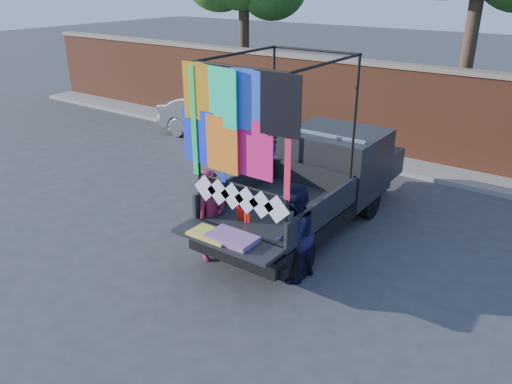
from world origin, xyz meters
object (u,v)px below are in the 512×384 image
Objects in this scene: pickup_truck at (322,179)px; man at (294,234)px; sedan at (219,118)px; woman at (212,215)px.

man is (0.77, -2.32, -0.04)m from pickup_truck.
sedan is (-5.38, 3.17, -0.23)m from pickup_truck.
woman is at bearing -143.17° from sedan.
pickup_truck is 1.39× the size of sedan.
pickup_truck reaches higher than sedan.
pickup_truck reaches higher than woman.
sedan is 7.34m from woman.
man is (6.15, -5.49, 0.18)m from sedan.
woman is 0.99× the size of man.
sedan is at bearing 149.49° from pickup_truck.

